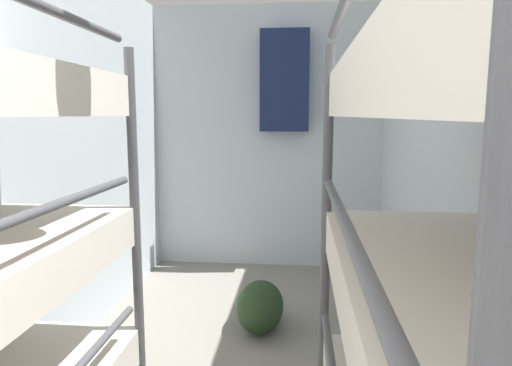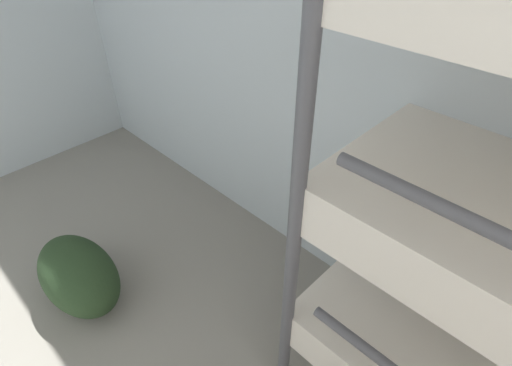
% 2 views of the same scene
% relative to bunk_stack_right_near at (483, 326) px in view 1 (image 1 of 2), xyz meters
% --- Properties ---
extents(wall_right, '(0.06, 4.75, 2.46)m').
position_rel_bunk_stack_right_near_xyz_m(wall_right, '(0.36, 0.94, 0.26)').
color(wall_right, silver).
rests_on(wall_right, ground_plane).
extents(wall_back, '(2.26, 0.06, 2.46)m').
position_rel_bunk_stack_right_near_xyz_m(wall_back, '(-0.74, 3.28, 0.26)').
color(wall_back, silver).
rests_on(wall_back, ground_plane).
extents(bunk_stack_right_near, '(0.66, 1.76, 1.78)m').
position_rel_bunk_stack_right_near_xyz_m(bunk_stack_right_near, '(0.00, 0.00, 0.00)').
color(bunk_stack_right_near, '#4C4C51').
rests_on(bunk_stack_right_near, ground_plane).
extents(duffel_bag, '(0.32, 0.53, 0.32)m').
position_rel_bunk_stack_right_near_xyz_m(duffel_bag, '(-0.69, 1.90, -0.81)').
color(duffel_bag, '#23381E').
rests_on(duffel_bag, ground_plane).
extents(hanging_coat, '(0.44, 0.12, 0.90)m').
position_rel_bunk_stack_right_near_xyz_m(hanging_coat, '(-0.58, 3.13, 0.79)').
color(hanging_coat, '#192347').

